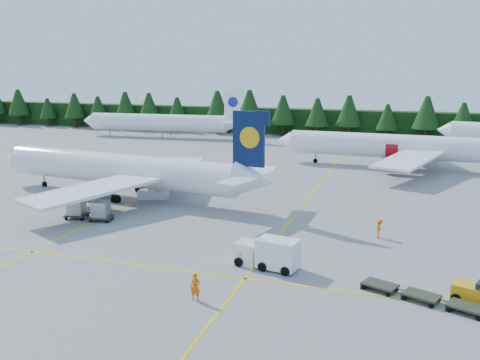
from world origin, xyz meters
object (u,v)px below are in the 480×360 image
(airliner_navy, at_px, (114,169))
(baggage_tug, at_px, (476,293))
(airliner_red, at_px, (389,146))
(service_truck, at_px, (267,253))
(airstairs, at_px, (154,192))

(airliner_navy, distance_m, baggage_tug, 45.21)
(airliner_red, height_order, baggage_tug, airliner_red)
(airliner_navy, distance_m, service_truck, 30.55)
(service_truck, xyz_separation_m, baggage_tug, (15.76, -2.11, -0.49))
(airstairs, height_order, service_truck, airstairs)
(airliner_red, height_order, airstairs, airliner_red)
(airstairs, bearing_deg, baggage_tug, -47.93)
(airstairs, distance_m, service_truck, 26.99)
(airliner_navy, bearing_deg, service_truck, -27.51)
(airliner_navy, relative_size, baggage_tug, 11.87)
(service_truck, relative_size, baggage_tug, 1.68)
(baggage_tug, bearing_deg, airstairs, 169.53)
(baggage_tug, bearing_deg, airliner_red, 119.05)
(airstairs, relative_size, service_truck, 1.01)
(service_truck, bearing_deg, airstairs, 147.18)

